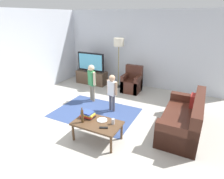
{
  "coord_description": "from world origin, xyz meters",
  "views": [
    {
      "loc": [
        2.09,
        -3.56,
        2.5
      ],
      "look_at": [
        0.0,
        0.6,
        0.65
      ],
      "focal_mm": 29.99,
      "sensor_mm": 36.0,
      "label": 1
    }
  ],
  "objects": [
    {
      "name": "wall_left",
      "position": [
        -3.0,
        0.0,
        1.35
      ],
      "size": [
        0.12,
        6.0,
        2.7
      ],
      "primitive_type": "cube",
      "color": "silver",
      "rests_on": "ground"
    },
    {
      "name": "tv_remote",
      "position": [
        0.52,
        -0.81,
        0.43
      ],
      "size": [
        0.18,
        0.11,
        0.02
      ],
      "primitive_type": "cube",
      "rotation": [
        0.0,
        0.0,
        0.39
      ],
      "color": "black",
      "rests_on": "coffee_table"
    },
    {
      "name": "wall_back",
      "position": [
        0.0,
        3.0,
        1.35
      ],
      "size": [
        6.0,
        0.12,
        2.7
      ],
      "primitive_type": "cube",
      "color": "silver",
      "rests_on": "ground"
    },
    {
      "name": "coffee_table",
      "position": [
        0.3,
        -0.69,
        0.37
      ],
      "size": [
        1.0,
        0.6,
        0.42
      ],
      "color": "#513823",
      "rests_on": "ground"
    },
    {
      "name": "book_stack",
      "position": [
        0.01,
        -0.59,
        0.49
      ],
      "size": [
        0.3,
        0.24,
        0.14
      ],
      "color": "black",
      "rests_on": "coffee_table"
    },
    {
      "name": "couch",
      "position": [
        1.92,
        0.47,
        0.29
      ],
      "size": [
        0.8,
        1.8,
        0.86
      ],
      "color": "#472319",
      "rests_on": "ground"
    },
    {
      "name": "floor_lamp",
      "position": [
        -0.66,
        2.45,
        1.54
      ],
      "size": [
        0.36,
        0.36,
        1.78
      ],
      "color": "#262626",
      "rests_on": "ground"
    },
    {
      "name": "armchair",
      "position": [
        -0.04,
        2.26,
        0.3
      ],
      "size": [
        0.6,
        0.6,
        0.9
      ],
      "color": "#472319",
      "rests_on": "ground"
    },
    {
      "name": "soda_can",
      "position": [
        0.62,
        -0.59,
        0.48
      ],
      "size": [
        0.07,
        0.07,
        0.12
      ],
      "primitive_type": "cylinder",
      "color": "silver",
      "rests_on": "coffee_table"
    },
    {
      "name": "child_near_tv",
      "position": [
        -0.86,
        0.95,
        0.69
      ],
      "size": [
        0.35,
        0.24,
        1.15
      ],
      "color": "gray",
      "rests_on": "ground"
    },
    {
      "name": "area_rug",
      "position": [
        -0.37,
        0.31,
        0.0
      ],
      "size": [
        2.2,
        1.6,
        0.01
      ],
      "primitive_type": "cube",
      "color": "#33477A",
      "rests_on": "ground"
    },
    {
      "name": "child_center",
      "position": [
        -0.01,
        0.63,
        0.63
      ],
      "size": [
        0.34,
        0.18,
        1.05
      ],
      "color": "#4C4C59",
      "rests_on": "ground"
    },
    {
      "name": "ground",
      "position": [
        0.0,
        0.0,
        0.0
      ],
      "size": [
        7.8,
        7.8,
        0.0
      ],
      "primitive_type": "plane",
      "color": "#B2ADA3"
    },
    {
      "name": "plate",
      "position": [
        0.35,
        -0.57,
        0.43
      ],
      "size": [
        0.22,
        0.22,
        0.02
      ],
      "color": "white",
      "rests_on": "coffee_table"
    },
    {
      "name": "bottle",
      "position": [
        0.02,
        -0.81,
        0.56
      ],
      "size": [
        0.06,
        0.06,
        0.34
      ],
      "color": "#4C3319",
      "rests_on": "coffee_table"
    },
    {
      "name": "tv",
      "position": [
        -1.74,
        2.28,
        0.85
      ],
      "size": [
        1.1,
        0.28,
        0.71
      ],
      "color": "black",
      "rests_on": "tv_stand"
    },
    {
      "name": "tv_stand",
      "position": [
        -1.74,
        2.3,
        0.24
      ],
      "size": [
        1.2,
        0.44,
        0.5
      ],
      "color": "#4C3828",
      "rests_on": "ground"
    }
  ]
}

